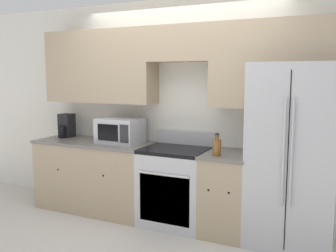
{
  "coord_description": "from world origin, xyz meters",
  "views": [
    {
      "loc": [
        1.8,
        -3.48,
        1.69
      ],
      "look_at": [
        0.0,
        0.31,
        1.13
      ],
      "focal_mm": 40.0,
      "sensor_mm": 36.0,
      "label": 1
    }
  ],
  "objects_px": {
    "bottle": "(217,147)",
    "refrigerator": "(293,155)",
    "oven_range": "(176,186)",
    "microwave": "(120,131)"
  },
  "relations": [
    {
      "from": "bottle",
      "to": "refrigerator",
      "type": "bearing_deg",
      "value": 19.19
    },
    {
      "from": "refrigerator",
      "to": "bottle",
      "type": "relative_size",
      "value": 7.84
    },
    {
      "from": "refrigerator",
      "to": "bottle",
      "type": "xyz_separation_m",
      "value": [
        -0.72,
        -0.25,
        0.06
      ]
    },
    {
      "from": "refrigerator",
      "to": "oven_range",
      "type": "bearing_deg",
      "value": -176.72
    },
    {
      "from": "microwave",
      "to": "refrigerator",
      "type": "bearing_deg",
      "value": 1.03
    },
    {
      "from": "oven_range",
      "to": "refrigerator",
      "type": "relative_size",
      "value": 0.57
    },
    {
      "from": "oven_range",
      "to": "bottle",
      "type": "bearing_deg",
      "value": -18.2
    },
    {
      "from": "oven_range",
      "to": "microwave",
      "type": "relative_size",
      "value": 2.04
    },
    {
      "from": "microwave",
      "to": "oven_range",
      "type": "bearing_deg",
      "value": -2.66
    },
    {
      "from": "refrigerator",
      "to": "microwave",
      "type": "height_order",
      "value": "refrigerator"
    }
  ]
}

